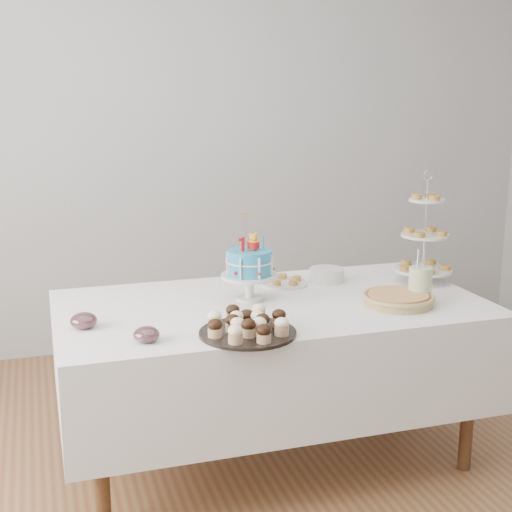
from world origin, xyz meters
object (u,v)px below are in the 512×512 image
object	(u,v)px
pie	(398,298)
plate_stack	(327,275)
tiered_stand	(425,236)
pastry_plate	(284,281)
cupcake_tray	(248,324)
birthday_cake	(250,277)
table	(271,350)
utensil_pitcher	(420,283)
jam_bowl_b	(84,321)
jam_bowl_a	(146,335)

from	to	relation	value
pie	plate_stack	world-z (taller)	plate_stack
tiered_stand	pastry_plate	bearing A→B (deg)	166.99
cupcake_tray	pie	distance (m)	0.78
birthday_cake	tiered_stand	size ratio (longest dim) A/B	0.71
birthday_cake	table	bearing A→B (deg)	-44.02
cupcake_tray	utensil_pitcher	distance (m)	0.91
pie	utensil_pitcher	world-z (taller)	utensil_pitcher
tiered_stand	utensil_pitcher	xyz separation A→B (m)	(-0.18, -0.28, -0.15)
pie	jam_bowl_b	xyz separation A→B (m)	(-1.37, 0.09, 0.00)
pastry_plate	plate_stack	bearing A→B (deg)	-2.87
cupcake_tray	utensil_pitcher	xyz separation A→B (m)	(0.89, 0.21, 0.04)
pie	tiered_stand	world-z (taller)	tiered_stand
jam_bowl_a	utensil_pitcher	xyz separation A→B (m)	(1.28, 0.17, 0.06)
table	cupcake_tray	distance (m)	0.52
table	birthday_cake	distance (m)	0.35
tiered_stand	jam_bowl_b	bearing A→B (deg)	-172.43
utensil_pitcher	tiered_stand	bearing A→B (deg)	53.87
table	pie	xyz separation A→B (m)	(0.53, -0.20, 0.26)
plate_stack	pastry_plate	bearing A→B (deg)	177.13
table	utensil_pitcher	distance (m)	0.75
cupcake_tray	plate_stack	world-z (taller)	cupcake_tray
pie	birthday_cake	bearing A→B (deg)	156.61
plate_stack	utensil_pitcher	bearing A→B (deg)	-57.18
tiered_stand	plate_stack	xyz separation A→B (m)	(-0.46, 0.15, -0.20)
table	jam_bowl_a	distance (m)	0.76
birthday_cake	pastry_plate	xyz separation A→B (m)	(0.24, 0.21, -0.09)
tiered_stand	utensil_pitcher	bearing A→B (deg)	-122.60
birthday_cake	pastry_plate	distance (m)	0.33
table	tiered_stand	bearing A→B (deg)	7.74
pie	utensil_pitcher	bearing A→B (deg)	14.23
jam_bowl_b	cupcake_tray	bearing A→B (deg)	-23.88
table	tiered_stand	world-z (taller)	tiered_stand
cupcake_tray	pie	world-z (taller)	cupcake_tray
pastry_plate	jam_bowl_b	world-z (taller)	jam_bowl_b
birthday_cake	utensil_pitcher	xyz separation A→B (m)	(0.74, -0.23, -0.02)
pastry_plate	tiered_stand	bearing A→B (deg)	-13.01
tiered_stand	jam_bowl_a	world-z (taller)	tiered_stand
tiered_stand	jam_bowl_b	xyz separation A→B (m)	(-1.68, -0.22, -0.20)
cupcake_tray	jam_bowl_a	xyz separation A→B (m)	(-0.39, 0.03, -0.01)
birthday_cake	pie	size ratio (longest dim) A/B	1.23
table	utensil_pitcher	bearing A→B (deg)	-14.53
jam_bowl_a	jam_bowl_b	distance (m)	0.32
pastry_plate	jam_bowl_a	size ratio (longest dim) A/B	2.32
birthday_cake	pie	bearing A→B (deg)	-30.42
pastry_plate	utensil_pitcher	size ratio (longest dim) A/B	1.00
birthday_cake	cupcake_tray	bearing A→B (deg)	-114.83
utensil_pitcher	jam_bowl_b	bearing A→B (deg)	174.13
pastry_plate	jam_bowl_b	xyz separation A→B (m)	(-1.00, -0.38, 0.02)
cupcake_tray	pie	bearing A→B (deg)	13.16
jam_bowl_b	table	bearing A→B (deg)	7.41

